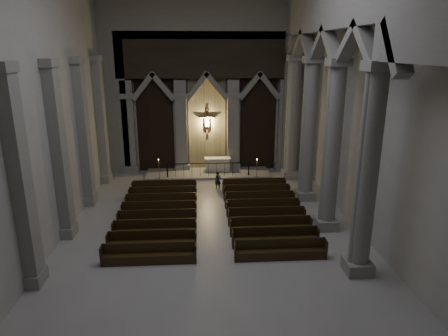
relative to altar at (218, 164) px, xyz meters
name	(u,v)px	position (x,y,z in m)	size (l,w,h in m)	color
room	(213,70)	(-0.69, -10.94, 6.98)	(24.00, 24.10, 12.00)	#A5A29C
sanctuary_wall	(207,76)	(-0.69, 0.59, 6.00)	(14.00, 0.77, 12.00)	gray
right_arcade	(340,63)	(4.81, -9.62, 7.21)	(1.00, 24.00, 12.00)	gray
left_pilasters	(73,144)	(-7.44, -7.44, 3.29)	(0.60, 13.00, 8.03)	gray
sanctuary_step	(208,173)	(-0.69, -0.34, -0.54)	(8.50, 2.60, 0.15)	gray
altar	(218,164)	(0.00, 0.00, 0.00)	(1.82, 0.73, 0.93)	beige
altar_rail	(208,168)	(-0.69, -1.21, 0.11)	(5.57, 0.09, 1.10)	black
candle_stand_left	(159,176)	(-3.90, -1.97, -0.18)	(0.27, 0.27, 1.60)	#A16831
candle_stand_right	(257,175)	(2.47, -2.08, -0.20)	(0.26, 0.26, 1.52)	#A16831
pews	(212,216)	(-0.69, -8.20, -0.34)	(9.24, 8.48, 0.86)	black
worshipper	(218,180)	(-0.14, -3.38, -0.07)	(0.40, 0.26, 1.09)	black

